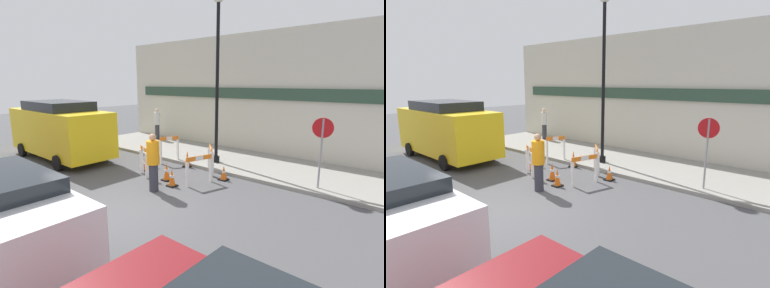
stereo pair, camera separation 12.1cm
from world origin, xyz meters
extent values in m
plane|color=#4C4C4F|center=(0.00, 0.00, 0.00)|extent=(60.00, 60.00, 0.00)
cube|color=gray|center=(0.00, 6.31, 0.06)|extent=(18.00, 3.61, 0.12)
cube|color=beige|center=(0.00, 8.19, 2.75)|extent=(18.00, 0.12, 5.50)
cube|color=#2D4738|center=(0.00, 8.08, 2.80)|extent=(16.20, 0.10, 0.50)
cylinder|color=black|center=(-0.74, 5.39, 0.24)|extent=(0.29, 0.29, 0.24)
cylinder|color=black|center=(-0.74, 5.39, 3.16)|extent=(0.13, 0.13, 6.08)
cylinder|color=gray|center=(3.45, 4.96, 1.19)|extent=(0.06, 0.06, 2.13)
cylinder|color=red|center=(3.45, 4.96, 1.98)|extent=(0.59, 0.12, 0.60)
cube|color=white|center=(0.05, 4.07, 0.43)|extent=(0.14, 0.13, 0.86)
cube|color=white|center=(-0.49, 4.63, 0.43)|extent=(0.14, 0.13, 0.86)
cube|color=orange|center=(-0.22, 4.35, 0.94)|extent=(0.60, 0.61, 0.15)
cube|color=white|center=(-0.22, 4.35, 0.94)|extent=(0.19, 0.20, 0.14)
cube|color=white|center=(-2.20, 4.68, 0.49)|extent=(0.14, 0.11, 0.97)
cube|color=white|center=(-2.53, 4.02, 0.49)|extent=(0.14, 0.11, 0.97)
cube|color=orange|center=(-2.36, 4.35, 1.05)|extent=(0.37, 0.73, 0.15)
cube|color=white|center=(-2.36, 4.35, 1.05)|extent=(0.13, 0.23, 0.14)
cube|color=white|center=(-2.11, 2.66, 0.45)|extent=(0.11, 0.14, 0.91)
cube|color=white|center=(-1.52, 2.41, 0.45)|extent=(0.11, 0.14, 0.91)
cube|color=orange|center=(-1.82, 2.54, 0.98)|extent=(0.66, 0.29, 0.15)
cube|color=white|center=(-1.82, 2.54, 0.98)|extent=(0.21, 0.11, 0.14)
cube|color=white|center=(0.12, 2.68, 0.41)|extent=(0.14, 0.09, 0.81)
cube|color=white|center=(0.37, 3.58, 0.41)|extent=(0.14, 0.09, 0.81)
cube|color=orange|center=(0.24, 3.13, 0.89)|extent=(0.30, 0.97, 0.15)
cube|color=white|center=(0.24, 3.13, 0.89)|extent=(0.11, 0.30, 0.14)
cube|color=black|center=(-1.42, 4.40, 0.02)|extent=(0.30, 0.30, 0.04)
cone|color=orange|center=(-1.42, 4.40, 0.35)|extent=(0.23, 0.22, 0.61)
cylinder|color=white|center=(-1.42, 4.40, 0.38)|extent=(0.13, 0.13, 0.09)
cube|color=black|center=(-2.31, 2.99, 0.02)|extent=(0.30, 0.30, 0.04)
cone|color=orange|center=(-2.31, 2.99, 0.27)|extent=(0.22, 0.22, 0.46)
cylinder|color=white|center=(-2.31, 2.99, 0.30)|extent=(0.13, 0.13, 0.07)
cube|color=black|center=(-0.84, 2.69, 0.02)|extent=(0.30, 0.30, 0.04)
cone|color=orange|center=(-0.84, 2.69, 0.33)|extent=(0.23, 0.22, 0.57)
cylinder|color=white|center=(-0.84, 2.69, 0.35)|extent=(0.13, 0.13, 0.08)
cube|color=black|center=(-0.28, 2.39, 0.02)|extent=(0.30, 0.30, 0.04)
cone|color=orange|center=(-0.28, 2.39, 0.31)|extent=(0.22, 0.22, 0.54)
cylinder|color=white|center=(-0.28, 2.39, 0.33)|extent=(0.13, 0.13, 0.08)
cube|color=black|center=(-2.54, 3.54, 0.02)|extent=(0.30, 0.30, 0.04)
cone|color=orange|center=(-2.54, 3.54, 0.37)|extent=(0.22, 0.22, 0.67)
cylinder|color=white|center=(-2.54, 3.54, 0.41)|extent=(0.13, 0.13, 0.09)
cube|color=black|center=(0.62, 4.00, 0.02)|extent=(0.30, 0.30, 0.04)
cone|color=orange|center=(0.62, 4.00, 0.28)|extent=(0.23, 0.23, 0.47)
cylinder|color=white|center=(0.62, 4.00, 0.30)|extent=(0.13, 0.13, 0.07)
cylinder|color=#33333D|center=(-0.41, 1.72, 0.43)|extent=(0.35, 0.35, 0.86)
cylinder|color=orange|center=(-0.41, 1.72, 1.22)|extent=(0.49, 0.49, 0.72)
sphere|color=tan|center=(-0.41, 1.72, 1.69)|extent=(0.28, 0.28, 0.22)
cylinder|color=#33333D|center=(-6.24, 7.24, 0.54)|extent=(0.35, 0.35, 0.83)
cylinder|color=silver|center=(-6.24, 7.24, 1.31)|extent=(0.49, 0.49, 0.70)
sphere|color=beige|center=(-6.24, 7.24, 1.76)|extent=(0.30, 0.30, 0.22)
cylinder|color=black|center=(1.75, -1.83, 0.30)|extent=(0.60, 0.18, 0.60)
cylinder|color=black|center=(-0.86, -1.83, 0.30)|extent=(0.60, 0.18, 0.60)
cube|color=yellow|center=(-6.51, 1.81, 1.22)|extent=(5.56, 2.04, 1.83)
cube|color=#1E2328|center=(-6.51, 1.81, 2.13)|extent=(3.06, 1.87, 0.77)
cylinder|color=black|center=(-4.79, 2.83, 0.30)|extent=(0.60, 0.18, 0.60)
cylinder|color=black|center=(-4.79, 0.80, 0.30)|extent=(0.60, 0.18, 0.60)
cylinder|color=black|center=(-8.23, 2.83, 0.30)|extent=(0.60, 0.18, 0.60)
cylinder|color=black|center=(-8.23, 0.80, 0.30)|extent=(0.60, 0.18, 0.60)
camera|label=1|loc=(6.24, -4.15, 3.29)|focal=28.00mm
camera|label=2|loc=(6.33, -4.07, 3.29)|focal=28.00mm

